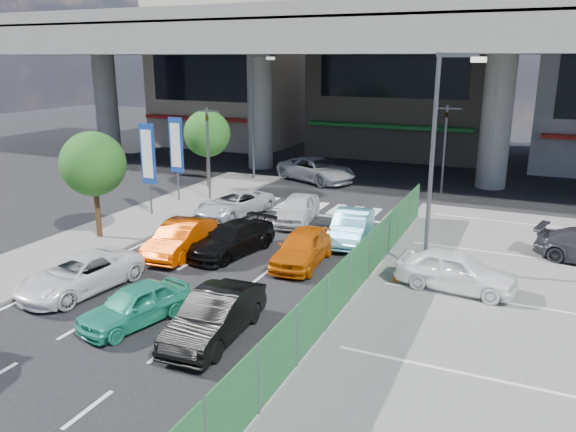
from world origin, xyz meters
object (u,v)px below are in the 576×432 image
at_px(kei_truck_front_right, 351,227).
at_px(traffic_cone, 397,271).
at_px(taxi_teal_mid, 135,305).
at_px(street_lamp_right, 438,146).
at_px(signboard_far, 176,148).
at_px(parked_sedan_white, 456,270).
at_px(tree_far, 207,134).
at_px(sedan_white_mid_left, 80,274).
at_px(crossing_wagon_silver, 316,170).
at_px(signboard_near, 148,157).
at_px(sedan_black_mid, 232,239).
at_px(traffic_light_right, 446,127).
at_px(hatch_black_mid_right, 215,316).
at_px(taxi_orange_left, 181,238).
at_px(tree_near, 93,164).
at_px(street_lamp_left, 255,107).
at_px(traffic_light_left, 207,131).
at_px(taxi_orange_right, 303,247).
at_px(wagon_silver_front_left, 234,203).
at_px(sedan_white_front_mid, 298,209).

xyz_separation_m(kei_truck_front_right, traffic_cone, (2.91, -3.68, -0.30)).
xyz_separation_m(taxi_teal_mid, kei_truck_front_right, (3.58, 10.18, 0.07)).
relative_size(street_lamp_right, signboard_far, 1.70).
relative_size(parked_sedan_white, traffic_cone, 6.19).
distance_m(tree_far, sedan_white_mid_left, 16.13).
bearing_deg(tree_far, crossing_wagon_silver, 41.85).
xyz_separation_m(signboard_near, sedan_black_mid, (6.57, -3.29, -2.43)).
distance_m(traffic_light_right, hatch_black_mid_right, 21.30).
distance_m(signboard_near, kei_truck_front_right, 10.85).
bearing_deg(signboard_far, taxi_teal_mid, -60.37).
height_order(signboard_near, taxi_orange_left, signboard_near).
relative_size(tree_near, sedan_black_mid, 1.10).
bearing_deg(sedan_white_mid_left, sedan_black_mid, 69.62).
bearing_deg(hatch_black_mid_right, street_lamp_left, 110.76).
bearing_deg(street_lamp_right, street_lamp_left, 138.37).
bearing_deg(taxi_teal_mid, street_lamp_right, 62.36).
xyz_separation_m(traffic_light_right, tree_near, (-12.50, -15.00, -0.55)).
height_order(signboard_far, traffic_cone, signboard_far).
relative_size(traffic_light_left, street_lamp_left, 0.65).
distance_m(street_lamp_right, sedan_black_mid, 8.93).
xyz_separation_m(street_lamp_left, taxi_orange_left, (3.82, -14.23, -4.08)).
bearing_deg(tree_near, taxi_orange_right, 4.50).
distance_m(tree_near, parked_sedan_white, 15.56).
bearing_deg(tree_near, wagon_silver_front_left, 58.29).
height_order(crossing_wagon_silver, parked_sedan_white, crossing_wagon_silver).
relative_size(tree_far, taxi_orange_right, 1.19).
height_order(kei_truck_front_right, traffic_cone, kei_truck_front_right).
height_order(hatch_black_mid_right, kei_truck_front_right, same).
bearing_deg(taxi_orange_right, sedan_white_mid_left, -140.55).
height_order(tree_near, sedan_white_front_mid, tree_near).
distance_m(tree_far, sedan_white_front_mid, 9.47).
relative_size(signboard_near, tree_near, 0.98).
relative_size(traffic_light_left, tree_far, 1.08).
bearing_deg(tree_near, sedan_black_mid, 6.27).
xyz_separation_m(parked_sedan_white, traffic_cone, (-2.04, 0.01, -0.37)).
bearing_deg(parked_sedan_white, kei_truck_front_right, 58.73).
bearing_deg(signboard_near, signboard_far, 97.59).
height_order(traffic_light_right, tree_near, traffic_light_right).
xyz_separation_m(street_lamp_right, wagon_silver_front_left, (-10.57, 3.84, -4.14)).
height_order(sedan_black_mid, wagon_silver_front_left, sedan_black_mid).
xyz_separation_m(sedan_white_mid_left, crossing_wagon_silver, (0.99, 20.02, 0.14)).
bearing_deg(sedan_black_mid, sedan_white_mid_left, -106.75).
distance_m(street_lamp_left, sedan_white_mid_left, 19.46).
bearing_deg(street_lamp_right, taxi_teal_mid, -132.59).
bearing_deg(parked_sedan_white, sedan_black_mid, 94.03).
bearing_deg(signboard_near, taxi_orange_left, -42.00).
height_order(sedan_black_mid, crossing_wagon_silver, crossing_wagon_silver).
relative_size(street_lamp_right, hatch_black_mid_right, 1.91).
bearing_deg(traffic_light_right, traffic_cone, -86.89).
distance_m(sedan_white_front_mid, kei_truck_front_right, 3.78).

